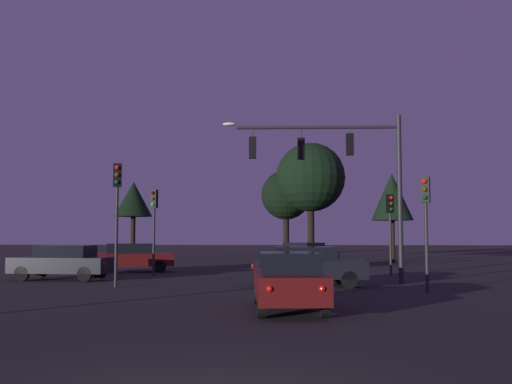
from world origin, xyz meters
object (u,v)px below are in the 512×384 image
object	(u,v)px
car_nearside_lane	(288,280)
car_crossing_left	(308,266)
car_far_lane	(132,257)
traffic_signal_mast_arm	(341,163)
tree_behind_sign	(392,197)
tree_left_far	(311,178)
traffic_light_median	(390,218)
traffic_light_corner_left	(426,210)
traffic_light_corner_right	(154,214)
car_parked_lot	(305,255)
tree_right_cluster	(133,200)
tree_center_horizon	(286,195)
car_crossing_right	(63,262)
traffic_light_far_side	(117,200)

from	to	relation	value
car_nearside_lane	car_crossing_left	distance (m)	7.23
car_nearside_lane	car_far_lane	size ratio (longest dim) A/B	0.97
car_far_lane	traffic_signal_mast_arm	bearing A→B (deg)	-32.48
tree_behind_sign	tree_left_far	distance (m)	6.24
car_crossing_left	car_nearside_lane	bearing A→B (deg)	-95.54
traffic_light_median	tree_left_far	world-z (taller)	tree_left_far
traffic_light_corner_left	traffic_light_corner_right	xyz separation A→B (m)	(-11.41, 7.51, 0.13)
car_crossing_left	car_parked_lot	distance (m)	12.50
traffic_signal_mast_arm	traffic_light_corner_right	size ratio (longest dim) A/B	1.76
tree_right_cluster	tree_center_horizon	bearing A→B (deg)	2.56
car_nearside_lane	car_parked_lot	bearing A→B (deg)	87.48
car_crossing_left	tree_behind_sign	distance (m)	21.10
traffic_light_corner_right	car_nearside_lane	size ratio (longest dim) A/B	0.93
traffic_light_corner_right	tree_center_horizon	size ratio (longest dim) A/B	0.57
car_crossing_right	tree_center_horizon	world-z (taller)	tree_center_horizon
car_crossing_right	tree_behind_sign	world-z (taller)	tree_behind_sign
car_nearside_lane	traffic_light_median	bearing A→B (deg)	69.85
tree_behind_sign	car_parked_lot	bearing A→B (deg)	-131.85
car_crossing_left	tree_right_cluster	world-z (taller)	tree_right_cluster
traffic_light_corner_left	tree_left_far	size ratio (longest dim) A/B	0.48
car_parked_lot	tree_behind_sign	distance (m)	10.38
traffic_light_corner_right	tree_right_cluster	size ratio (longest dim) A/B	0.65
traffic_light_corner_right	car_crossing_left	xyz separation A→B (m)	(7.36, -5.43, -2.18)
traffic_light_median	traffic_light_corner_right	bearing A→B (deg)	-176.51
car_crossing_right	car_far_lane	distance (m)	5.91
car_nearside_lane	car_far_lane	distance (m)	17.58
traffic_light_corner_right	tree_center_horizon	distance (m)	21.01
traffic_light_median	car_far_lane	bearing A→B (deg)	171.28
car_parked_lot	traffic_light_corner_right	bearing A→B (deg)	-136.76
tree_behind_sign	tree_center_horizon	size ratio (longest dim) A/B	0.88
car_nearside_lane	car_crossing_left	size ratio (longest dim) A/B	1.01
traffic_light_corner_right	car_parked_lot	xyz separation A→B (m)	(7.53, 7.08, -2.19)
tree_left_far	car_crossing_right	bearing A→B (deg)	-126.18
car_parked_lot	tree_center_horizon	size ratio (longest dim) A/B	0.56
traffic_signal_mast_arm	tree_center_horizon	bearing A→B (deg)	96.09
traffic_light_far_side	tree_center_horizon	bearing A→B (deg)	76.65
tree_right_cluster	traffic_light_corner_left	bearing A→B (deg)	-56.42
traffic_light_corner_left	tree_behind_sign	bearing A→B (deg)	83.37
traffic_light_far_side	tree_behind_sign	bearing A→B (deg)	55.77
car_crossing_left	car_parked_lot	bearing A→B (deg)	89.23
tree_behind_sign	traffic_light_corner_right	bearing A→B (deg)	-134.39
tree_left_far	car_far_lane	bearing A→B (deg)	-135.23
car_far_lane	tree_left_far	distance (m)	14.88
tree_right_cluster	tree_behind_sign	bearing A→B (deg)	-14.14
car_crossing_left	car_far_lane	size ratio (longest dim) A/B	0.96
car_crossing_right	tree_right_cluster	bearing A→B (deg)	97.94
traffic_light_median	traffic_light_far_side	distance (m)	13.41
traffic_light_median	car_crossing_right	bearing A→B (deg)	-166.14
car_nearside_lane	car_parked_lot	xyz separation A→B (m)	(0.87, 19.70, -0.00)
traffic_light_corner_left	car_far_lane	size ratio (longest dim) A/B	0.86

